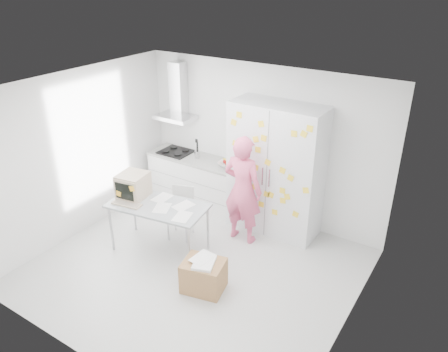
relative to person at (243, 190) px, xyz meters
The scene contains 10 objects.
floor 1.44m from the person, 98.73° to the right, with size 4.50×4.00×0.02m, color silver.
walls 0.61m from the person, 113.96° to the right, with size 4.52×4.01×2.70m.
ceiling 2.11m from the person, 98.73° to the right, with size 4.50×4.00×0.02m, color white.
counter_run 1.55m from the person, 156.30° to the left, with size 1.84×0.63×1.28m.
range_hood 2.23m from the person, 157.97° to the left, with size 0.70×0.48×1.01m.
tall_cabinet 0.67m from the person, 63.94° to the left, with size 1.50×0.68×2.20m.
person is the anchor object (origin of this frame).
desk 1.57m from the person, 141.47° to the right, with size 1.60×0.97×1.20m.
chair 1.08m from the person, 153.52° to the right, with size 0.49×0.49×0.87m.
cardboard_box 1.55m from the person, 81.63° to the right, with size 0.64×0.56×0.49m.
Camera 1 is at (3.23, -4.19, 4.09)m, focal length 35.00 mm.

